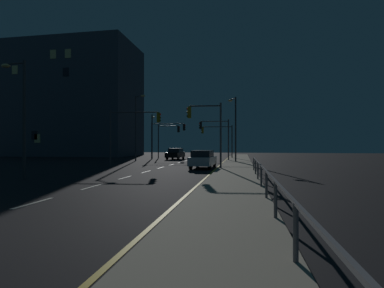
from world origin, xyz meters
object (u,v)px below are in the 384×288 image
building_distant (73,101)px  traffic_light_mid_right (168,134)px  traffic_light_mid_left (167,133)px  street_lamp_median (137,122)px  traffic_light_far_left (218,134)px  street_lamp_corner (235,123)px  car (203,159)px  street_lamp_far_end (152,132)px  traffic_light_near_left (206,123)px  traffic_light_far_center (132,126)px  street_lamp_mid_block (21,108)px  traffic_light_overhead_east (215,131)px  car_oncoming (175,154)px

building_distant → traffic_light_mid_right: bearing=-19.9°
traffic_light_mid_left → traffic_light_mid_right: size_ratio=1.03×
street_lamp_median → traffic_light_far_left: bearing=43.2°
traffic_light_mid_right → street_lamp_corner: 13.82m
traffic_light_mid_right → car: bearing=-66.5°
traffic_light_mid_left → street_lamp_far_end: 2.53m
traffic_light_near_left → street_lamp_corner: size_ratio=0.72×
car → traffic_light_far_center: size_ratio=0.82×
traffic_light_mid_right → traffic_light_far_left: bearing=2.9°
street_lamp_corner → street_lamp_mid_block: bearing=-122.6°
traffic_light_far_center → street_lamp_corner: (9.60, 7.85, 0.71)m
traffic_light_far_left → traffic_light_overhead_east: traffic_light_overhead_east is taller
traffic_light_overhead_east → traffic_light_mid_right: (-7.96, 6.28, -0.12)m
traffic_light_mid_left → traffic_light_near_left: (7.87, -16.82, 0.04)m
traffic_light_far_left → traffic_light_near_left: bearing=-88.0°
traffic_light_mid_right → street_lamp_median: size_ratio=0.63×
street_lamp_corner → street_lamp_median: bearing=178.0°
street_lamp_mid_block → building_distant: 40.80m
street_lamp_far_end → street_lamp_mid_block: 26.12m
traffic_light_near_left → street_lamp_far_end: street_lamp_far_end is taller
car_oncoming → traffic_light_mid_right: (-2.01, 3.31, 2.86)m
traffic_light_overhead_east → street_lamp_far_end: bearing=156.2°
street_lamp_far_end → traffic_light_mid_right: bearing=46.3°
traffic_light_far_center → street_lamp_median: size_ratio=0.66×
traffic_light_mid_left → street_lamp_median: (-2.32, -5.83, 1.09)m
car_oncoming → street_lamp_far_end: size_ratio=0.68×
traffic_light_overhead_east → traffic_light_near_left: size_ratio=0.96×
street_lamp_median → building_distant: 25.43m
traffic_light_far_center → traffic_light_mid_right: bearing=93.0°
car_oncoming → traffic_light_overhead_east: 7.29m
traffic_light_overhead_east → street_lamp_median: (-9.74, -2.25, 1.14)m
street_lamp_median → street_lamp_mid_block: bearing=-89.9°
traffic_light_near_left → traffic_light_mid_right: bearing=113.3°
traffic_light_mid_right → car_oncoming: bearing=-58.8°
traffic_light_near_left → street_lamp_corner: (2.07, 10.55, 0.72)m
car_oncoming → building_distant: size_ratio=0.19×
street_lamp_median → street_lamp_mid_block: (0.05, -19.53, -0.69)m
street_lamp_median → street_lamp_far_end: (-0.09, 6.58, -0.97)m
traffic_light_mid_left → building_distant: bearing=154.4°
traffic_light_overhead_east → street_lamp_median: street_lamp_median is taller
traffic_light_mid_left → traffic_light_far_center: traffic_light_far_center is taller
street_lamp_median → traffic_light_overhead_east: bearing=13.0°
traffic_light_far_center → street_lamp_corner: street_lamp_corner is taller
car → street_lamp_corner: bearing=75.0°
street_lamp_far_end → traffic_light_near_left: bearing=-59.7°
traffic_light_far_left → traffic_light_mid_right: size_ratio=0.94×
car → traffic_light_overhead_east: bearing=90.1°
street_lamp_corner → street_lamp_median: 12.27m
traffic_light_overhead_east → traffic_light_near_left: 13.25m
traffic_light_mid_left → traffic_light_mid_right: traffic_light_mid_left is taller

